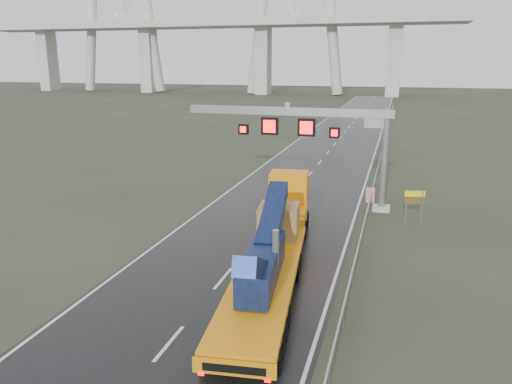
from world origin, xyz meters
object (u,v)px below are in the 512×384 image
(heavy_haul_truck, at_px, (276,234))
(exit_sign_pair, at_px, (414,200))
(striped_barrier, at_px, (370,195))
(sign_gantry, at_px, (316,129))

(heavy_haul_truck, height_order, exit_sign_pair, heavy_haul_truck)
(heavy_haul_truck, bearing_deg, striped_barrier, 66.89)
(heavy_haul_truck, relative_size, exit_sign_pair, 8.03)
(sign_gantry, relative_size, exit_sign_pair, 6.60)
(heavy_haul_truck, relative_size, striped_barrier, 16.52)
(striped_barrier, bearing_deg, sign_gantry, -156.42)
(exit_sign_pair, bearing_deg, striped_barrier, 106.83)
(sign_gantry, height_order, exit_sign_pair, sign_gantry)
(heavy_haul_truck, bearing_deg, exit_sign_pair, 45.31)
(exit_sign_pair, distance_m, striped_barrier, 5.52)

